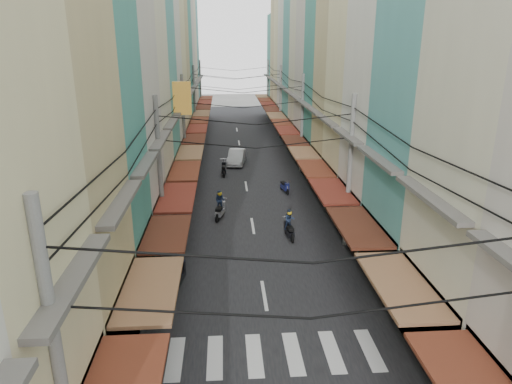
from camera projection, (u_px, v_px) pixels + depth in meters
name	position (u px, v px, depth m)	size (l,w,h in m)	color
ground	(261.00, 274.00, 21.97)	(160.00, 160.00, 0.00)	slate
road	(243.00, 166.00, 40.91)	(10.00, 80.00, 0.02)	black
sidewalk_left	(170.00, 167.00, 40.48)	(3.00, 80.00, 0.06)	gray
sidewalk_right	(314.00, 165.00, 41.34)	(3.00, 80.00, 0.06)	gray
crosswalk	(274.00, 354.00, 16.28)	(7.55, 2.40, 0.01)	silver
building_row_left	(138.00, 54.00, 34.07)	(7.80, 67.67, 23.70)	beige
building_row_right	(346.00, 59.00, 35.13)	(7.80, 68.98, 22.59)	teal
utility_poles	(245.00, 99.00, 34.13)	(10.20, 66.13, 8.20)	slate
white_car	(237.00, 164.00, 41.78)	(4.64, 1.82, 1.64)	silver
bicycle	(355.00, 244.00, 25.18)	(0.53, 1.42, 0.98)	black
moving_scooters	(233.00, 216.00, 27.82)	(6.99, 20.07, 1.86)	black
parked_scooters	(378.00, 310.00, 18.12)	(12.87, 13.31, 1.01)	black
pedestrians	(183.00, 235.00, 23.68)	(13.42, 21.18, 2.25)	black
market_umbrella	(392.00, 242.00, 20.79)	(2.10, 2.10, 2.21)	#B2B2B7
traffic_sign	(391.00, 246.00, 19.85)	(0.10, 0.65, 2.99)	slate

